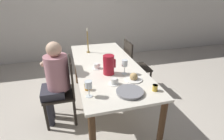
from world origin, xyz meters
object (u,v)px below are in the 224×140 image
object	(u,v)px
teacup_across	(97,66)
jam_jar_red	(87,87)
chair_person_side	(64,89)
teacup_near_person	(114,82)
chair_opposite	(134,65)
person_seated	(55,77)
jam_jar_amber	(155,88)
bread_plate	(134,78)
candlestick_tall	(88,43)
wine_glass_water	(125,64)
wine_glass_juice	(89,85)
serving_tray	(130,92)
red_pitcher	(109,65)

from	to	relation	value
teacup_across	jam_jar_red	size ratio (longest dim) A/B	1.82
chair_person_side	teacup_across	world-z (taller)	chair_person_side
teacup_near_person	chair_person_side	bearing A→B (deg)	138.93
chair_opposite	jam_jar_red	world-z (taller)	chair_opposite
teacup_across	chair_opposite	bearing A→B (deg)	35.81
person_seated	jam_jar_amber	bearing A→B (deg)	-125.61
bread_plate	jam_jar_red	bearing A→B (deg)	-171.95
jam_jar_red	candlestick_tall	size ratio (longest dim) A/B	0.17
person_seated	wine_glass_water	distance (m)	0.93
bread_plate	candlestick_tall	size ratio (longest dim) A/B	0.51
wine_glass_juice	candlestick_tall	world-z (taller)	candlestick_tall
candlestick_tall	serving_tray	bearing A→B (deg)	-80.56
wine_glass_water	bread_plate	distance (m)	0.22
jam_jar_red	bread_plate	bearing A→B (deg)	8.05
red_pitcher	candlestick_tall	size ratio (longest dim) A/B	0.60
person_seated	wine_glass_water	bearing A→B (deg)	-107.63
red_pitcher	teacup_across	size ratio (longest dim) A/B	1.96
chair_person_side	jam_jar_red	world-z (taller)	chair_person_side
person_seated	bread_plate	xyz separation A→B (m)	(0.91, -0.46, 0.10)
chair_person_side	teacup_near_person	bearing A→B (deg)	-131.07
wine_glass_juice	teacup_near_person	world-z (taller)	wine_glass_juice
chair_opposite	person_seated	size ratio (longest dim) A/B	0.80
serving_tray	candlestick_tall	distance (m)	1.42
red_pitcher	wine_glass_juice	bearing A→B (deg)	-125.31
chair_person_side	wine_glass_juice	distance (m)	0.83
person_seated	wine_glass_water	world-z (taller)	person_seated
red_pitcher	bread_plate	bearing A→B (deg)	-44.35
chair_person_side	jam_jar_amber	world-z (taller)	chair_person_side
wine_glass_juice	teacup_across	distance (m)	0.69
chair_person_side	teacup_across	xyz separation A→B (m)	(0.46, -0.02, 0.31)
wine_glass_juice	jam_jar_amber	distance (m)	0.70
teacup_near_person	jam_jar_amber	bearing A→B (deg)	-33.71
bread_plate	wine_glass_juice	bearing A→B (deg)	-159.58
person_seated	jam_jar_amber	size ratio (longest dim) A/B	17.06
teacup_across	candlestick_tall	bearing A→B (deg)	91.11
chair_opposite	wine_glass_juice	size ratio (longest dim) A/B	5.42
person_seated	red_pitcher	bearing A→B (deg)	-108.26
chair_opposite	teacup_near_person	world-z (taller)	chair_opposite
red_pitcher	person_seated	bearing A→B (deg)	161.74
wine_glass_water	teacup_near_person	size ratio (longest dim) A/B	1.49
serving_tray	bread_plate	distance (m)	0.30
teacup_near_person	jam_jar_red	distance (m)	0.31
wine_glass_juice	teacup_near_person	xyz separation A→B (m)	(0.31, 0.18, -0.10)
serving_tray	bread_plate	xyz separation A→B (m)	(0.15, 0.26, 0.01)
bread_plate	serving_tray	bearing A→B (deg)	-119.03
chair_person_side	red_pitcher	bearing A→B (deg)	-111.32
teacup_near_person	teacup_across	bearing A→B (deg)	103.20
teacup_near_person	bread_plate	xyz separation A→B (m)	(0.25, 0.03, -0.00)
teacup_near_person	teacup_across	world-z (taller)	same
chair_person_side	wine_glass_water	world-z (taller)	wine_glass_water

